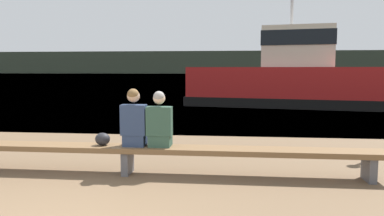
% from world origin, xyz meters
% --- Properties ---
extents(water_surface, '(240.00, 240.00, 0.00)m').
position_xyz_m(water_surface, '(0.00, 126.28, 0.00)').
color(water_surface, teal).
rests_on(water_surface, ground).
extents(far_shoreline, '(600.00, 12.00, 8.25)m').
position_xyz_m(far_shoreline, '(0.00, 139.32, 4.12)').
color(far_shoreline, '#384233').
rests_on(far_shoreline, ground).
extents(bench_main, '(8.59, 0.49, 0.49)m').
position_xyz_m(bench_main, '(0.31, 2.51, 0.41)').
color(bench_main, brown).
rests_on(bench_main, ground).
extents(person_left, '(0.42, 0.37, 0.99)m').
position_xyz_m(person_left, '(0.44, 2.51, 0.92)').
color(person_left, navy).
rests_on(person_left, bench_main).
extents(person_right, '(0.42, 0.36, 0.95)m').
position_xyz_m(person_right, '(0.88, 2.51, 0.90)').
color(person_right, '#2D4C3D').
rests_on(person_right, bench_main).
extents(shopping_bag, '(0.26, 0.22, 0.22)m').
position_xyz_m(shopping_bag, '(-0.13, 2.52, 0.59)').
color(shopping_bag, '#232328').
rests_on(shopping_bag, bench_main).
extents(tugboat_red, '(10.04, 5.24, 6.52)m').
position_xyz_m(tugboat_red, '(4.88, 15.06, 1.21)').
color(tugboat_red, '#A81919').
rests_on(tugboat_red, water_surface).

